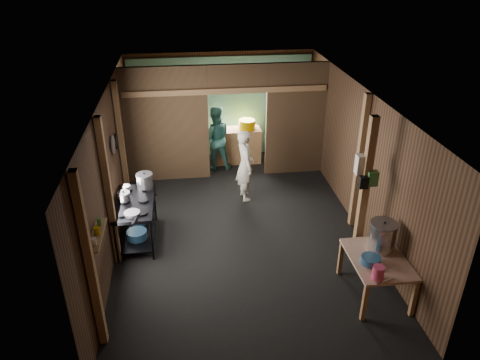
{
  "coord_description": "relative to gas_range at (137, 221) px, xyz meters",
  "views": [
    {
      "loc": [
        -0.91,
        -7.28,
        4.8
      ],
      "look_at": [
        0.0,
        -0.2,
        1.1
      ],
      "focal_mm": 33.85,
      "sensor_mm": 36.0,
      "label": 1
    }
  ],
  "objects": [
    {
      "name": "floor",
      "position": [
        1.88,
        0.23,
        -0.41
      ],
      "size": [
        4.5,
        7.0,
        0.0
      ],
      "primitive_type": "cube",
      "color": "black",
      "rests_on": "ground"
    },
    {
      "name": "ceiling",
      "position": [
        1.88,
        0.23,
        2.19
      ],
      "size": [
        4.5,
        7.0,
        0.0
      ],
      "primitive_type": "cube",
      "color": "#2F2F2F",
      "rests_on": "ground"
    },
    {
      "name": "wall_back",
      "position": [
        1.88,
        3.73,
        0.89
      ],
      "size": [
        4.5,
        0.0,
        2.6
      ],
      "primitive_type": "cube",
      "color": "#483221",
      "rests_on": "ground"
    },
    {
      "name": "wall_front",
      "position": [
        1.88,
        -3.27,
        0.89
      ],
      "size": [
        4.5,
        0.0,
        2.6
      ],
      "primitive_type": "cube",
      "color": "#483221",
      "rests_on": "ground"
    },
    {
      "name": "wall_left",
      "position": [
        -0.37,
        0.23,
        0.89
      ],
      "size": [
        0.0,
        7.0,
        2.6
      ],
      "primitive_type": "cube",
      "color": "#483221",
      "rests_on": "ground"
    },
    {
      "name": "wall_right",
      "position": [
        4.13,
        0.23,
        0.89
      ],
      "size": [
        0.0,
        7.0,
        2.6
      ],
      "primitive_type": "cube",
      "color": "#483221",
      "rests_on": "ground"
    },
    {
      "name": "partition_left",
      "position": [
        0.55,
        2.43,
        0.89
      ],
      "size": [
        1.85,
        0.1,
        2.6
      ],
      "primitive_type": "cube",
      "color": "brown",
      "rests_on": "floor"
    },
    {
      "name": "partition_right",
      "position": [
        3.46,
        2.43,
        0.89
      ],
      "size": [
        1.35,
        0.1,
        2.6
      ],
      "primitive_type": "cube",
      "color": "brown",
      "rests_on": "floor"
    },
    {
      "name": "partition_header",
      "position": [
        2.13,
        2.43,
        1.89
      ],
      "size": [
        1.3,
        0.1,
        0.6
      ],
      "primitive_type": "cube",
      "color": "brown",
      "rests_on": "wall_back"
    },
    {
      "name": "turquoise_panel",
      "position": [
        1.88,
        3.67,
        0.84
      ],
      "size": [
        4.4,
        0.06,
        2.5
      ],
      "primitive_type": "cube",
      "color": "#58A1A1",
      "rests_on": "wall_back"
    },
    {
      "name": "back_counter",
      "position": [
        2.18,
        3.18,
        0.02
      ],
      "size": [
        1.2,
        0.5,
        0.85
      ],
      "primitive_type": "cube",
      "color": "#A07746",
      "rests_on": "floor"
    },
    {
      "name": "wall_clock",
      "position": [
        2.13,
        3.63,
        1.49
      ],
      "size": [
        0.2,
        0.03,
        0.2
      ],
      "primitive_type": "cylinder",
      "rotation": [
        1.57,
        0.0,
        0.0
      ],
      "color": "beige",
      "rests_on": "wall_back"
    },
    {
      "name": "post_left_a",
      "position": [
        -0.3,
        -2.37,
        0.89
      ],
      "size": [
        0.1,
        0.12,
        2.6
      ],
      "primitive_type": "cube",
      "color": "#A07746",
      "rests_on": "floor"
    },
    {
      "name": "post_left_b",
      "position": [
        -0.3,
        -0.57,
        0.89
      ],
      "size": [
        0.1,
        0.12,
        2.6
      ],
      "primitive_type": "cube",
      "color": "#A07746",
      "rests_on": "floor"
    },
    {
      "name": "post_left_c",
      "position": [
        -0.3,
        1.43,
        0.89
      ],
      "size": [
        0.1,
        0.12,
        2.6
      ],
      "primitive_type": "cube",
      "color": "#A07746",
      "rests_on": "floor"
    },
    {
      "name": "post_right",
      "position": [
        4.06,
        0.03,
        0.89
      ],
      "size": [
        0.1,
        0.12,
        2.6
      ],
      "primitive_type": "cube",
      "color": "#A07746",
      "rests_on": "floor"
    },
    {
      "name": "post_free",
      "position": [
        3.73,
        -1.07,
        0.89
      ],
      "size": [
        0.12,
        0.12,
        2.6
      ],
      "primitive_type": "cube",
      "color": "#A07746",
      "rests_on": "floor"
    },
    {
      "name": "cross_beam",
      "position": [
        1.88,
        2.38,
        1.64
      ],
      "size": [
        4.4,
        0.12,
        0.12
      ],
      "primitive_type": "cube",
      "color": "#A07746",
      "rests_on": "wall_left"
    },
    {
      "name": "pan_lid_big",
      "position": [
        -0.33,
        0.63,
        1.24
      ],
      "size": [
        0.03,
        0.34,
        0.34
      ],
      "primitive_type": "cylinder",
      "rotation": [
        0.0,
        1.57,
        0.0
      ],
      "color": "gray",
      "rests_on": "wall_left"
    },
    {
      "name": "pan_lid_small",
      "position": [
        -0.33,
        1.03,
        1.14
      ],
      "size": [
        0.03,
        0.3,
        0.3
      ],
      "primitive_type": "cylinder",
      "rotation": [
        0.0,
        1.57,
        0.0
      ],
      "color": "black",
      "rests_on": "wall_left"
    },
    {
      "name": "wall_shelf",
      "position": [
        -0.27,
        -1.87,
        0.99
      ],
      "size": [
        0.14,
        0.8,
        0.03
      ],
      "primitive_type": "cube",
      "color": "#A07746",
      "rests_on": "wall_left"
    },
    {
      "name": "jar_white",
      "position": [
        -0.27,
        -2.12,
        1.06
      ],
      "size": [
        0.07,
        0.07,
        0.1
      ],
      "primitive_type": "cylinder",
      "color": "beige",
      "rests_on": "wall_shelf"
    },
    {
      "name": "jar_yellow",
      "position": [
        -0.27,
        -1.87,
        1.06
      ],
      "size": [
        0.08,
        0.08,
        0.1
      ],
      "primitive_type": "cylinder",
      "color": "#B88E00",
      "rests_on": "wall_shelf"
    },
    {
      "name": "jar_green",
      "position": [
        -0.27,
        -1.65,
        1.06
      ],
      "size": [
        0.06,
        0.06,
        0.1
      ],
      "primitive_type": "cylinder",
      "color": "#3C813E",
      "rests_on": "wall_shelf"
    },
    {
      "name": "bag_white",
      "position": [
        3.68,
        -0.99,
        1.37
      ],
      "size": [
        0.22,
        0.15,
        0.32
      ],
      "primitive_type": "cube",
      "color": "beige",
      "rests_on": "post_free"
    },
    {
      "name": "bag_green",
      "position": [
        3.8,
        -1.13,
        1.19
      ],
      "size": [
        0.16,
        0.12,
        0.24
      ],
      "primitive_type": "cube",
      "color": "#3C813E",
      "rests_on": "post_free"
    },
    {
      "name": "bag_black",
      "position": [
        3.66,
        -1.15,
        1.14
      ],
      "size": [
        0.14,
        0.1,
        0.2
      ],
      "primitive_type": "cube",
      "color": "black",
      "rests_on": "post_free"
    },
    {
      "name": "gas_range",
      "position": [
        0.0,
        0.0,
        0.0
      ],
      "size": [
        0.71,
        1.37,
        0.81
      ],
      "primitive_type": null,
      "color": "black",
      "rests_on": "floor"
    },
    {
      "name": "prep_table",
      "position": [
        3.71,
        -1.92,
        -0.07
      ],
      "size": [
        0.82,
        1.13,
        0.67
      ],
      "primitive_type": null,
      "color": "tan",
      "rests_on": "floor"
    },
    {
      "name": "stove_pot_large",
      "position": [
        0.17,
        0.48,
        0.54
      ],
      "size": [
        0.33,
        0.33,
        0.31
      ],
      "primitive_type": null,
      "rotation": [
        0.0,
        0.0,
        -0.07
      ],
      "color": "#BDBDBE",
      "rests_on": "gas_range"
    },
    {
      "name": "stove_pot_med",
      "position": [
        -0.17,
        0.03,
        0.49
      ],
      "size": [
        0.29,
        0.29,
        0.2
      ],
      "primitive_type": null,
      "rotation": [
        0.0,
        0.0,
        0.36
      ],
      "color": "#BDBDBE",
      "rests_on": "gas_range"
    },
    {
      "name": "stove_saucepan",
      "position": [
        -0.17,
        0.43,
        0.46
      ],
      "size": [
        0.21,
        0.21,
        0.1
      ],
      "primitive_type": "cylinder",
      "rotation": [
        0.0,
        0.0,
        -0.4
      ],
      "color": "#BDBDBE",
      "rests_on": "gas_range"
    },
    {
      "name": "frying_pan",
      "position": [
        0.0,
        -0.43,
        0.43
      ],
      "size": [
        0.38,
        0.54,
        0.07
      ],
      "primitive_type": null,
      "rotation": [
        0.0,
        0.0,
        -0.24
      ],
      "color": "gray",
      "rests_on": "gas_range"
    },
    {
      "name": "blue_tub_front",
      "position": [
        0.0,
        -0.17,
        -0.17
      ],
      "size": [
        0.36,
        0.36,
        0.15
      ],
      "primitive_type": "cylinder",
      "color": "navy",
      "rests_on": "gas_range"
    },
    {
      "name": "blue_tub_back",
      "position": [
        0.0,
        0.34,
        -0.19
      ],
      "size": [
        0.31,
        0.31,
        0.13
      ],
      "primitive_type": "cylinder",
      "color": "navy",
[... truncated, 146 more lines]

